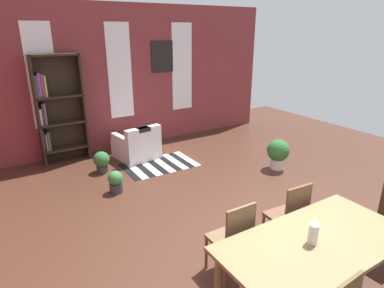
% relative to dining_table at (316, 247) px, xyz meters
% --- Properties ---
extents(ground_plane, '(11.93, 11.93, 0.00)m').
position_rel_dining_table_xyz_m(ground_plane, '(0.11, 0.98, -0.67)').
color(ground_plane, '#46281D').
extents(back_wall_brick, '(7.89, 0.12, 3.22)m').
position_rel_dining_table_xyz_m(back_wall_brick, '(0.11, 5.63, 0.94)').
color(back_wall_brick, brown).
rests_on(back_wall_brick, ground).
extents(window_pane_0, '(0.55, 0.02, 2.09)m').
position_rel_dining_table_xyz_m(window_pane_0, '(-1.50, 5.56, 1.10)').
color(window_pane_0, white).
extents(window_pane_1, '(0.55, 0.02, 2.09)m').
position_rel_dining_table_xyz_m(window_pane_1, '(0.11, 5.56, 1.10)').
color(window_pane_1, white).
extents(window_pane_2, '(0.55, 0.02, 2.09)m').
position_rel_dining_table_xyz_m(window_pane_2, '(1.72, 5.56, 1.10)').
color(window_pane_2, white).
extents(dining_table, '(1.96, 0.98, 0.75)m').
position_rel_dining_table_xyz_m(dining_table, '(0.00, 0.00, 0.00)').
color(dining_table, olive).
rests_on(dining_table, ground).
extents(vase_on_table, '(0.10, 0.10, 0.20)m').
position_rel_dining_table_xyz_m(vase_on_table, '(-0.08, 0.00, 0.18)').
color(vase_on_table, silver).
rests_on(vase_on_table, dining_table).
extents(tealight_candle_0, '(0.04, 0.04, 0.04)m').
position_rel_dining_table_xyz_m(tealight_candle_0, '(0.20, 0.19, 0.10)').
color(tealight_candle_0, silver).
rests_on(tealight_candle_0, dining_table).
extents(dining_chair_far_left, '(0.40, 0.40, 0.95)m').
position_rel_dining_table_xyz_m(dining_chair_far_left, '(-0.44, 0.72, -0.16)').
color(dining_chair_far_left, brown).
rests_on(dining_chair_far_left, ground).
extents(dining_chair_far_right, '(0.42, 0.42, 0.95)m').
position_rel_dining_table_xyz_m(dining_chair_far_right, '(0.44, 0.72, -0.16)').
color(dining_chair_far_right, brown).
rests_on(dining_chair_far_right, ground).
extents(bookshelf_tall, '(0.93, 0.33, 2.22)m').
position_rel_dining_table_xyz_m(bookshelf_tall, '(-1.34, 5.37, 0.48)').
color(bookshelf_tall, '#2D2319').
rests_on(bookshelf_tall, ground).
extents(armchair_white, '(0.91, 0.91, 0.75)m').
position_rel_dining_table_xyz_m(armchair_white, '(0.07, 4.67, -0.39)').
color(armchair_white, silver).
rests_on(armchair_white, ground).
extents(potted_plant_by_shelf, '(0.31, 0.31, 0.42)m').
position_rel_dining_table_xyz_m(potted_plant_by_shelf, '(-0.82, 4.34, -0.44)').
color(potted_plant_by_shelf, '#333338').
rests_on(potted_plant_by_shelf, ground).
extents(potted_plant_corner, '(0.44, 0.44, 0.61)m').
position_rel_dining_table_xyz_m(potted_plant_corner, '(2.23, 2.65, -0.32)').
color(potted_plant_corner, silver).
rests_on(potted_plant_corner, ground).
extents(potted_plant_window, '(0.25, 0.25, 0.39)m').
position_rel_dining_table_xyz_m(potted_plant_window, '(-0.87, 3.37, -0.47)').
color(potted_plant_window, '#333338').
rests_on(potted_plant_window, ground).
extents(striped_rug, '(1.47, 0.95, 0.01)m').
position_rel_dining_table_xyz_m(striped_rug, '(0.29, 4.06, -0.67)').
color(striped_rug, black).
rests_on(striped_rug, ground).
extents(framed_picture, '(0.56, 0.03, 0.72)m').
position_rel_dining_table_xyz_m(framed_picture, '(1.18, 5.55, 1.38)').
color(framed_picture, black).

